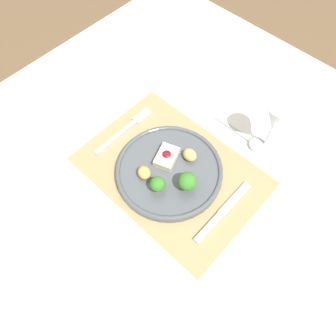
{
  "coord_description": "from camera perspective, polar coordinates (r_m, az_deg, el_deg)",
  "views": [
    {
      "loc": [
        0.27,
        -0.3,
        1.46
      ],
      "look_at": [
        -0.0,
        -0.01,
        0.75
      ],
      "focal_mm": 35.0,
      "sensor_mm": 36.0,
      "label": 1
    }
  ],
  "objects": [
    {
      "name": "wine_glass_near",
      "position": [
        0.83,
        18.24,
        7.82
      ],
      "size": [
        0.08,
        0.08,
        0.17
      ],
      "color": "white",
      "rests_on": "dining_table"
    },
    {
      "name": "knife",
      "position": [
        0.79,
        8.97,
        -8.21
      ],
      "size": [
        0.02,
        0.2,
        0.01
      ],
      "rotation": [
        0.0,
        0.0,
        -0.05
      ],
      "color": "#B2B2B7",
      "rests_on": "placemat"
    },
    {
      "name": "spoon",
      "position": [
        0.9,
        14.73,
        4.38
      ],
      "size": [
        0.18,
        0.05,
        0.02
      ],
      "rotation": [
        0.0,
        0.0,
        0.05
      ],
      "color": "#B2B2B7",
      "rests_on": "dining_table"
    },
    {
      "name": "placemat",
      "position": [
        0.84,
        0.58,
        -0.5
      ],
      "size": [
        0.45,
        0.32,
        0.0
      ],
      "primitive_type": "cube",
      "color": "#9E895B",
      "rests_on": "dining_table"
    },
    {
      "name": "dining_table",
      "position": [
        0.91,
        0.54,
        -3.09
      ],
      "size": [
        1.17,
        1.23,
        0.72
      ],
      "color": "white",
      "rests_on": "ground_plane"
    },
    {
      "name": "dinner_plate",
      "position": [
        0.82,
        0.08,
        -0.33
      ],
      "size": [
        0.27,
        0.27,
        0.07
      ],
      "color": "#4C5156",
      "rests_on": "placemat"
    },
    {
      "name": "fork",
      "position": [
        0.91,
        -7.05,
        6.97
      ],
      "size": [
        0.02,
        0.2,
        0.01
      ],
      "rotation": [
        0.0,
        0.0,
        -0.03
      ],
      "color": "#B2B2B7",
      "rests_on": "placemat"
    },
    {
      "name": "ground_plane",
      "position": [
        1.51,
        0.33,
        -14.01
      ],
      "size": [
        8.0,
        8.0,
        0.0
      ],
      "primitive_type": "plane",
      "color": "brown"
    }
  ]
}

